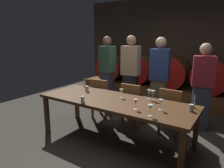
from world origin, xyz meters
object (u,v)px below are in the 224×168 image
object	(u,v)px
guest_far_left	(107,72)
wine_glass_right	(150,108)
wine_glass_far_left	(121,91)
cup_right	(191,108)
wine_glass_center_right	(153,93)
wine_barrel_right	(211,76)
chair_left	(101,96)
dining_table	(114,103)
wine_glass_center_left	(136,102)
wine_barrel_left	(140,69)
guest_far_right	(202,87)
cup_left	(87,89)
guest_center_left	(130,75)
candle_right	(194,104)
wine_barrel_center	(172,72)
candle_left	(85,84)
cup_center	(83,100)
wine_glass_left	(149,92)
wine_barrel_far_left	(114,67)
wine_glass_far_right	(161,102)
chair_center	(133,103)
guest_center_right	(159,79)
chair_right	(171,110)

from	to	relation	value
guest_far_left	wine_glass_right	xyz separation A→B (m)	(1.83, -1.65, -0.06)
wine_glass_far_left	cup_right	size ratio (longest dim) A/B	1.53
wine_glass_center_right	wine_barrel_right	bearing A→B (deg)	75.85
cup_right	chair_left	bearing A→B (deg)	165.01
chair_left	guest_far_left	size ratio (longest dim) A/B	0.50
dining_table	wine_glass_center_left	bearing A→B (deg)	-22.84
wine_barrel_left	cup_right	xyz separation A→B (m)	(1.96, -2.41, -0.06)
guest_far_right	wine_glass_far_left	xyz separation A→B (m)	(-1.10, -1.10, -0.01)
wine_glass_center_right	cup_left	bearing A→B (deg)	-171.78
wine_glass_far_left	wine_glass_center_left	bearing A→B (deg)	-39.23
guest_center_left	candle_right	size ratio (longest dim) A/B	8.03
wine_barrel_center	wine_barrel_right	xyz separation A→B (m)	(0.93, 0.00, 0.00)
candle_left	candle_right	size ratio (longest dim) A/B	0.91
cup_center	cup_right	size ratio (longest dim) A/B	1.05
wine_glass_left	wine_glass_center_right	distance (m)	0.09
wine_glass_center_left	cup_left	bearing A→B (deg)	163.55
guest_far_right	cup_center	xyz separation A→B (m)	(-1.47, -1.68, -0.06)
dining_table	cup_center	size ratio (longest dim) A/B	25.16
wine_barrel_right	candle_left	xyz separation A→B (m)	(-2.10, -2.15, -0.06)
cup_left	guest_far_right	bearing A→B (deg)	31.28
wine_barrel_far_left	wine_glass_right	bearing A→B (deg)	-49.71
guest_far_right	wine_glass_center_right	distance (m)	1.11
wine_glass_center_left	cup_right	size ratio (longest dim) A/B	1.52
wine_barrel_right	wine_glass_right	world-z (taller)	wine_barrel_right
guest_far_left	wine_glass_far_right	xyz separation A→B (m)	(1.86, -1.34, -0.06)
chair_center	wine_glass_far_right	world-z (taller)	wine_glass_far_right
chair_center	guest_center_left	world-z (taller)	guest_center_left
wine_barrel_far_left	guest_center_right	xyz separation A→B (m)	(1.99, -1.35, 0.06)
wine_glass_right	cup_center	size ratio (longest dim) A/B	1.52
guest_center_right	cup_center	world-z (taller)	guest_center_right
candle_left	wine_barrel_right	bearing A→B (deg)	45.76
wine_glass_right	cup_left	xyz separation A→B (m)	(-1.50, 0.49, -0.06)
guest_far_left	wine_glass_left	xyz separation A→B (m)	(1.50, -0.94, -0.07)
guest_center_right	wine_barrel_right	bearing A→B (deg)	-129.03
chair_right	cup_center	xyz separation A→B (m)	(-1.10, -1.10, 0.29)
wine_barrel_left	candle_right	size ratio (longest dim) A/B	3.74
guest_far_right	cup_left	distance (m)	2.16
candle_left	cup_center	size ratio (longest dim) A/B	1.93
guest_center_left	cup_right	size ratio (longest dim) A/B	17.86
dining_table	guest_far_left	size ratio (longest dim) A/B	1.50
dining_table	wine_glass_center_left	size ratio (longest dim) A/B	17.46
cup_center	wine_glass_far_left	bearing A→B (deg)	57.53
cup_right	wine_glass_center_right	bearing A→B (deg)	164.67
wine_barrel_right	dining_table	xyz separation A→B (m)	(-1.10, -2.57, -0.17)
wine_glass_left	chair_right	bearing A→B (deg)	47.36
chair_right	wine_glass_center_right	xyz separation A→B (m)	(-0.22, -0.36, 0.36)
guest_center_right	cup_left	distance (m)	1.49
wine_barrel_far_left	chair_left	distance (m)	2.12
dining_table	cup_right	xyz separation A→B (m)	(1.19, 0.15, 0.11)
wine_barrel_far_left	chair_left	world-z (taller)	wine_barrel_far_left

